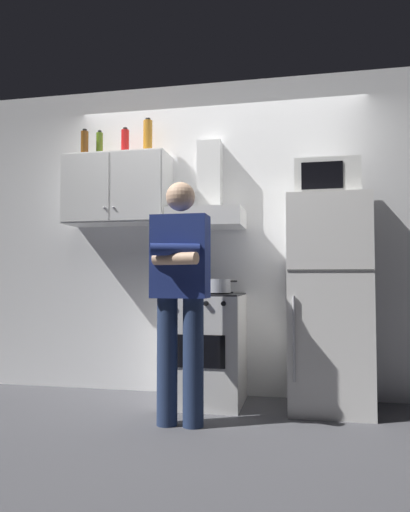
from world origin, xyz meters
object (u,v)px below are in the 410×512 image
microwave (326,180)px  range_hood (208,204)px  bottle_soda_red (125,143)px  bottle_liquor_amber (148,137)px  stove_oven (205,348)px  refrigerator (328,303)px  bottle_olive_oil (100,145)px  person_standing (180,290)px  bottle_beer_brown (85,144)px  cooking_pot (219,286)px  upper_cabinet (117,190)px

microwave → range_hood: bearing=173.5°
bottle_soda_red → bottle_liquor_amber: 0.21m
stove_oven → bottle_soda_red: bottle_soda_red is taller
refrigerator → bottle_olive_oil: bearing=175.3°
person_standing → bottle_beer_brown: bottle_beer_brown is taller
microwave → refrigerator: bearing=-89.1°
cooking_pot → bottle_liquor_amber: 1.46m
microwave → bottle_liquor_amber: bearing=174.9°
cooking_pot → person_standing: bearing=-110.3°
upper_cabinet → cooking_pot: (0.93, -0.24, -0.82)m
microwave → person_standing: size_ratio=0.29×
upper_cabinet → bottle_beer_brown: bearing=-173.9°
refrigerator → bottle_beer_brown: size_ratio=6.65×
cooking_pot → bottle_olive_oil: bottle_olive_oil is taller
cooking_pot → bottle_liquor_amber: bottle_liquor_amber is taller
range_hood → bottle_soda_red: (-0.74, 0.03, 0.57)m
refrigerator → microwave: microwave is taller
stove_oven → refrigerator: (0.95, 0.00, 0.37)m
microwave → bottle_olive_oil: bottle_olive_oil is taller
refrigerator → upper_cabinet: bearing=175.9°
stove_oven → bottle_beer_brown: bottle_beer_brown is taller
upper_cabinet → bottle_beer_brown: 0.51m
person_standing → bottle_liquor_amber: (-0.49, 0.76, 1.30)m
refrigerator → person_standing: 1.17m
range_hood → microwave: bearing=-6.5°
range_hood → bottle_beer_brown: bottle_beer_brown is taller
bottle_olive_oil → bottle_liquor_amber: bearing=-1.3°
stove_oven → bottle_olive_oil: bearing=170.7°
refrigerator → bottle_beer_brown: bearing=177.4°
bottle_olive_oil → bottle_soda_red: bearing=-1.5°
person_standing → bottle_olive_oil: (-0.94, 0.77, 1.26)m
bottle_olive_oil → range_hood: bearing=-2.0°
bottle_beer_brown → bottle_olive_oil: bearing=31.7°
upper_cabinet → person_standing: 1.35m
cooking_pot → bottle_soda_red: (-0.87, 0.27, 1.24)m
refrigerator → stove_oven: bearing=-180.0°
bottle_soda_red → bottle_liquor_amber: bearing=-1.1°
microwave → upper_cabinet: bearing=176.5°
cooking_pot → bottle_soda_red: 1.54m
range_hood → refrigerator: range_hood is taller
stove_oven → bottle_soda_red: size_ratio=3.49×
upper_cabinet → bottle_olive_oil: bottle_olive_oil is taller
stove_oven → bottle_olive_oil: (-0.99, 0.16, 1.73)m
person_standing → bottle_beer_brown: size_ratio=6.82×
microwave → bottle_olive_oil: (-1.94, 0.14, 0.42)m
cooking_pot → bottle_liquor_amber: size_ratio=0.90×
microwave → person_standing: (-1.00, -0.62, -0.84)m
stove_oven → range_hood: 1.17m
microwave → cooking_pot: microwave is taller
microwave → bottle_beer_brown: (-2.04, 0.07, 0.42)m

